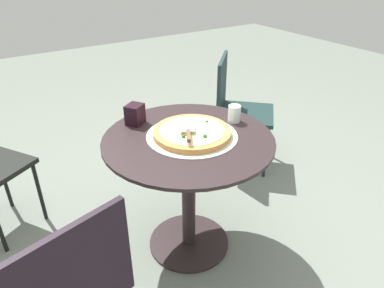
{
  "coord_description": "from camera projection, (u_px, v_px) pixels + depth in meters",
  "views": [
    {
      "loc": [
        1.34,
        -0.85,
        1.58
      ],
      "look_at": [
        -0.01,
        0.03,
        0.68
      ],
      "focal_mm": 33.22,
      "sensor_mm": 36.0,
      "label": 1
    }
  ],
  "objects": [
    {
      "name": "pizza_server",
      "position": [
        188.0,
        131.0,
        1.74
      ],
      "size": [
        0.21,
        0.15,
        0.02
      ],
      "color": "silver",
      "rests_on": "pizza_on_tray"
    },
    {
      "name": "napkin_dispenser",
      "position": [
        135.0,
        114.0,
        1.92
      ],
      "size": [
        0.12,
        0.12,
        0.11
      ],
      "primitive_type": "cube",
      "rotation": [
        0.0,
        0.0,
        5.3
      ],
      "color": "black",
      "rests_on": "patio_table"
    },
    {
      "name": "patio_chair_near",
      "position": [
        236.0,
        105.0,
        2.73
      ],
      "size": [
        0.59,
        0.59,
        0.87
      ],
      "color": "#1A3030",
      "rests_on": "ground"
    },
    {
      "name": "ground_plane",
      "position": [
        189.0,
        243.0,
        2.16
      ],
      "size": [
        10.0,
        10.0,
        0.0
      ],
      "primitive_type": "plane",
      "color": "slate"
    },
    {
      "name": "drinking_cup",
      "position": [
        234.0,
        114.0,
        1.95
      ],
      "size": [
        0.07,
        0.07,
        0.09
      ],
      "primitive_type": "cylinder",
      "color": "silver",
      "rests_on": "patio_table"
    },
    {
      "name": "patio_chair_far",
      "position": [
        61.0,
        287.0,
        1.28
      ],
      "size": [
        0.53,
        0.53,
        0.86
      ],
      "color": "black",
      "rests_on": "ground"
    },
    {
      "name": "patio_table",
      "position": [
        189.0,
        171.0,
        1.91
      ],
      "size": [
        0.88,
        0.88,
        0.73
      ],
      "color": "#2A1F21",
      "rests_on": "ground"
    },
    {
      "name": "pizza_on_tray",
      "position": [
        192.0,
        133.0,
        1.81
      ],
      "size": [
        0.47,
        0.47,
        0.05
      ],
      "color": "silver",
      "rests_on": "patio_table"
    }
  ]
}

